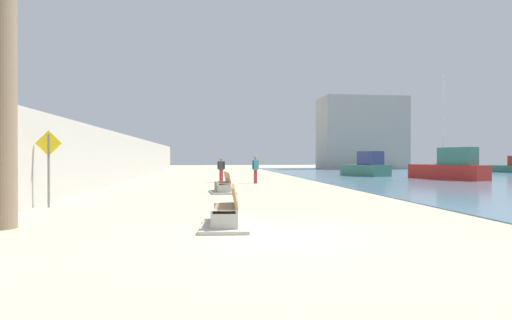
% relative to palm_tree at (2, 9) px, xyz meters
% --- Properties ---
extents(ground_plane, '(120.00, 120.00, 0.00)m').
position_rel_palm_tree_xyz_m(ground_plane, '(6.17, 16.55, -5.11)').
color(ground_plane, '#C6B793').
extents(seawall, '(0.80, 64.00, 3.24)m').
position_rel_palm_tree_xyz_m(seawall, '(-1.33, 16.55, -3.49)').
color(seawall, '#ADAAA3').
rests_on(seawall, ground).
extents(palm_tree, '(2.89, 3.09, 7.37)m').
position_rel_palm_tree_xyz_m(palm_tree, '(0.00, 0.00, 0.00)').
color(palm_tree, '#7A6651').
rests_on(palm_tree, ground).
extents(bench_near, '(1.24, 2.17, 0.98)m').
position_rel_palm_tree_xyz_m(bench_near, '(5.18, -0.42, -4.87)').
color(bench_near, '#ADAAA3').
rests_on(bench_near, ground).
extents(bench_far, '(1.27, 2.18, 0.98)m').
position_rel_palm_tree_xyz_m(bench_far, '(5.42, 8.54, -4.87)').
color(bench_far, '#ADAAA3').
rests_on(bench_far, ground).
extents(person_walking, '(0.47, 0.32, 1.75)m').
position_rel_palm_tree_xyz_m(person_walking, '(7.71, 14.84, -4.08)').
color(person_walking, '#B22D33').
rests_on(person_walking, ground).
extents(person_standing, '(0.51, 0.26, 1.65)m').
position_rel_palm_tree_xyz_m(person_standing, '(5.58, 16.35, -4.15)').
color(person_standing, '#B22D33').
rests_on(person_standing, ground).
extents(boat_mid_bay, '(3.51, 6.00, 7.90)m').
position_rel_palm_tree_xyz_m(boat_mid_bay, '(22.52, 17.16, -4.19)').
color(boat_mid_bay, red).
rests_on(boat_mid_bay, water_bay).
extents(boat_far_right, '(3.98, 5.93, 1.81)m').
position_rel_palm_tree_xyz_m(boat_far_right, '(38.51, 41.51, -4.42)').
color(boat_far_right, navy).
rests_on(boat_far_right, water_bay).
extents(boat_nearest, '(3.50, 4.62, 2.17)m').
position_rel_palm_tree_xyz_m(boat_nearest, '(18.56, 23.03, -4.28)').
color(boat_nearest, '#337060').
rests_on(boat_nearest, water_bay).
extents(pedestrian_sign, '(0.85, 0.08, 2.55)m').
position_rel_palm_tree_xyz_m(pedestrian_sign, '(-0.49, 3.87, -3.52)').
color(pedestrian_sign, slate).
rests_on(pedestrian_sign, ground).
extents(harbor_building, '(12.00, 6.00, 10.33)m').
position_rel_palm_tree_xyz_m(harbor_building, '(26.83, 44.55, 0.06)').
color(harbor_building, '#9E9E99').
rests_on(harbor_building, ground).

